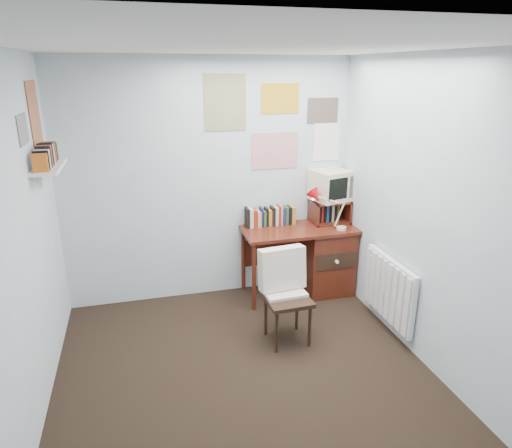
{
  "coord_description": "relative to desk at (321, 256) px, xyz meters",
  "views": [
    {
      "loc": [
        -0.72,
        -2.82,
        2.37
      ],
      "look_at": [
        0.29,
        0.96,
        1.03
      ],
      "focal_mm": 32.0,
      "sensor_mm": 36.0,
      "label": 1
    }
  ],
  "objects": [
    {
      "name": "book_row",
      "position": [
        -0.51,
        0.18,
        0.46
      ],
      "size": [
        0.6,
        0.14,
        0.22
      ],
      "primitive_type": "cube",
      "color": "#571F13",
      "rests_on": "desk"
    },
    {
      "name": "desk_chair",
      "position": [
        -0.69,
        -0.87,
        0.01
      ],
      "size": [
        0.44,
        0.42,
        0.83
      ],
      "primitive_type": "cube",
      "rotation": [
        0.0,
        0.0,
        0.05
      ],
      "color": "black",
      "rests_on": "ground"
    },
    {
      "name": "wall_shelf",
      "position": [
        -2.57,
        -0.38,
        1.21
      ],
      "size": [
        0.2,
        0.62,
        0.24
      ],
      "primitive_type": "cube",
      "color": "white",
      "rests_on": "left_wall"
    },
    {
      "name": "left_wall",
      "position": [
        -2.67,
        -1.48,
        0.84
      ],
      "size": [
        0.02,
        3.5,
        2.5
      ],
      "primitive_type": "cube",
      "color": "silver",
      "rests_on": "ground"
    },
    {
      "name": "desk",
      "position": [
        0.0,
        0.0,
        0.0
      ],
      "size": [
        1.2,
        0.55,
        0.76
      ],
      "color": "#571F13",
      "rests_on": "ground"
    },
    {
      "name": "right_wall",
      "position": [
        0.33,
        -1.48,
        0.84
      ],
      "size": [
        0.02,
        3.5,
        2.5
      ],
      "primitive_type": "cube",
      "color": "silver",
      "rests_on": "ground"
    },
    {
      "name": "radiator",
      "position": [
        0.29,
        -0.93,
        0.01
      ],
      "size": [
        0.09,
        0.8,
        0.6
      ],
      "primitive_type": "cube",
      "color": "white",
      "rests_on": "right_wall"
    },
    {
      "name": "posters_back",
      "position": [
        -0.47,
        0.26,
        1.44
      ],
      "size": [
        1.2,
        0.01,
        0.9
      ],
      "primitive_type": "cube",
      "color": "white",
      "rests_on": "back_wall"
    },
    {
      "name": "tv_riser",
      "position": [
        0.12,
        0.11,
        0.48
      ],
      "size": [
        0.4,
        0.3,
        0.25
      ],
      "primitive_type": "cube",
      "color": "#571F13",
      "rests_on": "desk"
    },
    {
      "name": "ground",
      "position": [
        -1.17,
        -1.48,
        -0.41
      ],
      "size": [
        3.5,
        3.5,
        0.0
      ],
      "primitive_type": "plane",
      "color": "black",
      "rests_on": "ground"
    },
    {
      "name": "ceiling",
      "position": [
        -1.17,
        -1.48,
        2.09
      ],
      "size": [
        3.0,
        3.5,
        0.02
      ],
      "primitive_type": "cube",
      "color": "white",
      "rests_on": "back_wall"
    },
    {
      "name": "posters_left",
      "position": [
        -2.67,
        -0.38,
        1.59
      ],
      "size": [
        0.01,
        0.7,
        0.6
      ],
      "primitive_type": "cube",
      "color": "white",
      "rests_on": "left_wall"
    },
    {
      "name": "crt_tv",
      "position": [
        0.13,
        0.13,
        0.78
      ],
      "size": [
        0.46,
        0.44,
        0.36
      ],
      "primitive_type": "cube",
      "rotation": [
        0.0,
        0.0,
        0.28
      ],
      "color": "beige",
      "rests_on": "tv_riser"
    },
    {
      "name": "desk_lamp",
      "position": [
        0.14,
        -0.15,
        0.55
      ],
      "size": [
        0.29,
        0.25,
        0.38
      ],
      "primitive_type": "cube",
      "rotation": [
        0.0,
        0.0,
        0.09
      ],
      "color": "red",
      "rests_on": "desk"
    },
    {
      "name": "back_wall",
      "position": [
        -1.17,
        0.27,
        0.84
      ],
      "size": [
        3.0,
        0.02,
        2.5
      ],
      "primitive_type": "cube",
      "color": "silver",
      "rests_on": "ground"
    }
  ]
}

